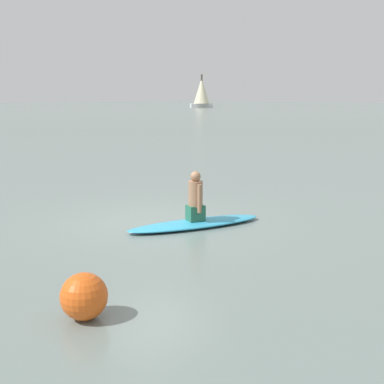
% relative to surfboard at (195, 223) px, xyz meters
% --- Properties ---
extents(ground_plane, '(400.00, 400.00, 0.00)m').
position_rel_surfboard_xyz_m(ground_plane, '(0.94, 0.40, -0.07)').
color(ground_plane, slate).
extents(surfboard, '(1.64, 3.11, 0.14)m').
position_rel_surfboard_xyz_m(surfboard, '(0.00, 0.00, 0.00)').
color(surfboard, '#339EC6').
rests_on(surfboard, ground).
extents(person_paddler, '(0.46, 0.42, 1.05)m').
position_rel_surfboard_xyz_m(person_paddler, '(0.00, 0.00, 0.54)').
color(person_paddler, '#26664C').
rests_on(person_paddler, surfboard).
extents(sailboat_far_right, '(5.08, 5.26, 7.69)m').
position_rel_surfboard_xyz_m(sailboat_far_right, '(76.44, -77.89, 3.55)').
color(sailboat_far_right, silver).
rests_on(sailboat_far_right, ground).
extents(buoy_marker, '(0.59, 0.59, 0.59)m').
position_rel_surfboard_xyz_m(buoy_marker, '(-2.18, 4.09, 0.23)').
color(buoy_marker, '#E55919').
rests_on(buoy_marker, ground).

